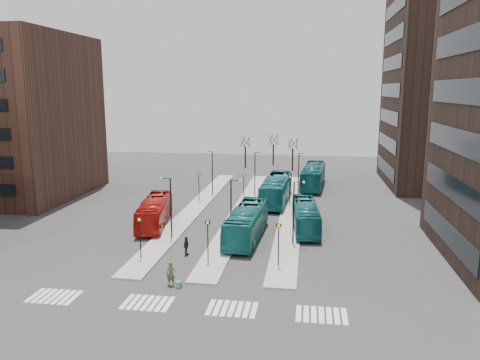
# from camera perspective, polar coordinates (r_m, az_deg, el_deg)

# --- Properties ---
(ground) EXTENTS (160.00, 160.00, 0.00)m
(ground) POSITION_cam_1_polar(r_m,az_deg,el_deg) (30.73, -11.97, -17.78)
(ground) COLOR #2D2D30
(ground) RESTS_ON ground
(island_left) EXTENTS (2.50, 45.00, 0.15)m
(island_left) POSITION_cam_1_polar(r_m,az_deg,el_deg) (58.69, -5.52, -3.43)
(island_left) COLOR gray
(island_left) RESTS_ON ground
(island_mid) EXTENTS (2.50, 45.00, 0.15)m
(island_mid) POSITION_cam_1_polar(r_m,az_deg,el_deg) (57.57, 0.29, -3.67)
(island_mid) COLOR gray
(island_mid) RESTS_ON ground
(island_right) EXTENTS (2.50, 45.00, 0.15)m
(island_right) POSITION_cam_1_polar(r_m,az_deg,el_deg) (57.07, 6.28, -3.87)
(island_right) COLOR gray
(island_right) RESTS_ON ground
(suitcase) EXTENTS (0.46, 0.40, 0.50)m
(suitcase) POSITION_cam_1_polar(r_m,az_deg,el_deg) (36.26, -7.48, -12.53)
(suitcase) COLOR #1C3D9C
(suitcase) RESTS_ON ground
(red_bus) EXTENTS (4.24, 11.00, 2.99)m
(red_bus) POSITION_cam_1_polar(r_m,az_deg,el_deg) (52.06, -10.37, -3.83)
(red_bus) COLOR #AB120D
(red_bus) RESTS_ON ground
(teal_bus_a) EXTENTS (3.27, 11.64, 3.21)m
(teal_bus_a) POSITION_cam_1_polar(r_m,az_deg,el_deg) (46.69, 0.82, -5.24)
(teal_bus_a) COLOR #156A68
(teal_bus_a) RESTS_ON ground
(teal_bus_b) EXTENTS (3.57, 12.66, 3.49)m
(teal_bus_b) POSITION_cam_1_polar(r_m,az_deg,el_deg) (61.36, 4.44, -1.17)
(teal_bus_b) COLOR #166772
(teal_bus_b) RESTS_ON ground
(teal_bus_c) EXTENTS (3.20, 10.59, 2.91)m
(teal_bus_c) POSITION_cam_1_polar(r_m,az_deg,el_deg) (50.15, 8.00, -4.38)
(teal_bus_c) COLOR #135F61
(teal_bus_c) RESTS_ON ground
(teal_bus_d) EXTENTS (3.93, 12.66, 3.47)m
(teal_bus_d) POSITION_cam_1_polar(r_m,az_deg,el_deg) (71.66, 8.90, 0.49)
(teal_bus_d) COLOR #145F68
(teal_bus_d) RESTS_ON ground
(traveller) EXTENTS (0.70, 0.48, 1.88)m
(traveller) POSITION_cam_1_polar(r_m,az_deg,el_deg) (36.47, -8.43, -11.24)
(traveller) COLOR #4D4B2E
(traveller) RESTS_ON ground
(commuter_a) EXTENTS (0.93, 0.74, 1.87)m
(commuter_a) POSITION_cam_1_polar(r_m,az_deg,el_deg) (47.85, -9.98, -5.84)
(commuter_a) COLOR black
(commuter_a) RESTS_ON ground
(commuter_b) EXTENTS (0.53, 1.05, 1.72)m
(commuter_b) POSITION_cam_1_polar(r_m,az_deg,el_deg) (42.62, -6.57, -7.98)
(commuter_b) COLOR black
(commuter_b) RESTS_ON ground
(commuter_c) EXTENTS (0.90, 1.30, 1.84)m
(commuter_c) POSITION_cam_1_polar(r_m,az_deg,el_deg) (42.57, -2.05, -7.84)
(commuter_c) COLOR black
(commuter_c) RESTS_ON ground
(crosswalk_stripes) EXTENTS (22.35, 2.40, 0.01)m
(crosswalk_stripes) POSITION_cam_1_polar(r_m,az_deg,el_deg) (33.61, -6.64, -14.95)
(crosswalk_stripes) COLOR silver
(crosswalk_stripes) RESTS_ON ground
(tower_far) EXTENTS (20.12, 20.00, 30.00)m
(tower_far) POSITION_cam_1_polar(r_m,az_deg,el_deg) (78.32, 25.25, 10.23)
(tower_far) COLOR #2F211A
(tower_far) RESTS_ON ground
(sign_poles) EXTENTS (12.45, 22.12, 3.65)m
(sign_poles) POSITION_cam_1_polar(r_m,az_deg,el_deg) (50.35, -1.28, -3.08)
(sign_poles) COLOR black
(sign_poles) RESTS_ON ground
(lamp_posts) EXTENTS (14.04, 20.24, 6.12)m
(lamp_posts) POSITION_cam_1_polar(r_m,az_deg,el_deg) (54.76, 0.66, -0.67)
(lamp_posts) COLOR black
(lamp_posts) RESTS_ON ground
(bare_trees) EXTENTS (10.97, 8.14, 5.90)m
(bare_trees) POSITION_cam_1_polar(r_m,az_deg,el_deg) (88.90, 3.70, 3.28)
(bare_trees) COLOR black
(bare_trees) RESTS_ON ground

